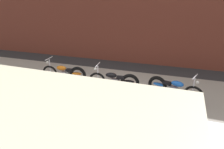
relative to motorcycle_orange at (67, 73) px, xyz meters
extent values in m
plane|color=#2D2D30|center=(1.75, -1.32, -0.40)|extent=(80.00, 80.00, 0.00)
cube|color=#9E998E|center=(1.75, 0.43, -0.40)|extent=(36.00, 3.50, 0.01)
cube|color=brown|center=(1.75, 3.88, 2.48)|extent=(36.00, 0.50, 5.75)
torus|color=black|center=(-0.80, -0.08, -0.06)|extent=(0.68, 0.14, 0.68)
torus|color=black|center=(0.49, 0.05, -0.03)|extent=(0.74, 0.20, 0.73)
cylinder|color=silver|center=(-0.16, -0.01, -0.02)|extent=(1.23, 0.17, 0.06)
cube|color=#99999E|center=(-0.08, -0.01, -0.06)|extent=(0.34, 0.25, 0.28)
ellipsoid|color=orange|center=(-0.24, -0.02, 0.22)|extent=(0.46, 0.23, 0.20)
ellipsoid|color=orange|center=(0.44, 0.04, 0.03)|extent=(0.46, 0.22, 0.10)
cube|color=black|center=(0.12, 0.01, 0.16)|extent=(0.30, 0.23, 0.08)
cylinder|color=silver|center=(-0.76, -0.07, 0.25)|extent=(0.05, 0.05, 0.62)
cylinder|color=silver|center=(-0.76, -0.07, 0.61)|extent=(0.09, 0.58, 0.03)
sphere|color=white|center=(-0.86, -0.08, 0.43)|extent=(0.11, 0.11, 0.11)
cylinder|color=silver|center=(0.18, -0.13, -0.14)|extent=(0.55, 0.11, 0.06)
torus|color=black|center=(1.47, -0.21, -0.06)|extent=(0.68, 0.15, 0.68)
torus|color=black|center=(2.77, -0.08, -0.03)|extent=(0.74, 0.20, 0.73)
cylinder|color=silver|center=(2.12, -0.14, -0.02)|extent=(1.23, 0.18, 0.06)
cube|color=#99999E|center=(2.20, -0.13, -0.06)|extent=(0.34, 0.25, 0.28)
ellipsoid|color=black|center=(2.04, -0.15, 0.22)|extent=(0.46, 0.23, 0.20)
ellipsoid|color=black|center=(2.72, -0.08, 0.03)|extent=(0.46, 0.22, 0.10)
cube|color=black|center=(2.40, -0.11, 0.16)|extent=(0.30, 0.23, 0.08)
cylinder|color=silver|center=(1.51, -0.20, 0.25)|extent=(0.05, 0.05, 0.62)
cylinder|color=silver|center=(1.51, -0.20, 0.61)|extent=(0.09, 0.58, 0.03)
sphere|color=white|center=(1.41, -0.21, 0.43)|extent=(0.11, 0.11, 0.11)
cylinder|color=silver|center=(2.45, -0.26, -0.14)|extent=(0.55, 0.11, 0.06)
torus|color=black|center=(5.02, -0.37, -0.06)|extent=(0.67, 0.28, 0.68)
torus|color=black|center=(3.79, 0.02, -0.03)|extent=(0.73, 0.35, 0.73)
cylinder|color=silver|center=(4.41, -0.17, -0.02)|extent=(1.19, 0.43, 0.06)
cube|color=#99999E|center=(4.33, -0.15, -0.06)|extent=(0.37, 0.31, 0.28)
ellipsoid|color=blue|center=(4.48, -0.20, 0.22)|extent=(0.48, 0.32, 0.20)
ellipsoid|color=blue|center=(3.83, 0.01, 0.03)|extent=(0.47, 0.31, 0.10)
cube|color=black|center=(4.14, -0.09, 0.16)|extent=(0.33, 0.28, 0.08)
cylinder|color=silver|center=(4.99, -0.36, 0.25)|extent=(0.06, 0.06, 0.62)
cylinder|color=silver|center=(4.99, -0.36, 0.61)|extent=(0.21, 0.56, 0.03)
sphere|color=white|center=(5.08, -0.39, 0.43)|extent=(0.11, 0.11, 0.11)
cylinder|color=silver|center=(4.15, 0.07, -0.14)|extent=(0.54, 0.23, 0.06)
cylinder|color=black|center=(1.47, -4.22, 0.05)|extent=(0.91, 0.30, 0.90)
cube|color=red|center=(2.57, -4.10, 0.99)|extent=(3.60, 0.09, 0.44)
camera|label=1|loc=(4.37, -6.92, 2.97)|focal=32.06mm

